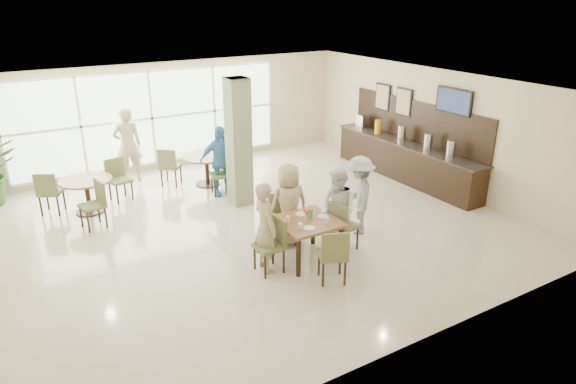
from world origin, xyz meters
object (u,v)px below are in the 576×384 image
adult_b (241,147)px  adult_a (220,161)px  round_table_right (207,162)px  buffet_counter (406,158)px  main_table (306,225)px  adult_standing (128,145)px  teen_right (338,210)px  round_table_left (87,187)px  teen_standing (359,195)px  teen_left (265,227)px  teen_far (289,204)px

adult_b → adult_a: bearing=-40.1°
round_table_right → adult_a: adult_a is taller
round_table_right → buffet_counter: bearing=-26.1°
main_table → adult_standing: 5.88m
teen_right → adult_b: (0.24, 4.44, 0.02)m
round_table_left → adult_a: bearing=-10.0°
round_table_right → teen_standing: (1.49, -4.04, 0.19)m
round_table_right → teen_right: (0.71, -4.40, 0.19)m
teen_left → teen_right: teen_left is taller
round_table_left → adult_a: (2.88, -0.51, 0.25)m
main_table → adult_b: adult_b is taller
round_table_left → teen_left: (2.08, -4.13, 0.22)m
round_table_left → teen_far: 4.55m
teen_far → teen_standing: bearing=176.3°
round_table_right → teen_far: bearing=-88.9°
teen_right → adult_b: size_ratio=0.98×
teen_far → teen_right: 0.92m
teen_right → adult_a: bearing=-172.5°
teen_right → adult_standing: 6.05m
adult_standing → adult_a: bearing=131.6°
teen_left → teen_standing: bearing=-78.1°
teen_far → teen_right: bearing=142.2°
round_table_right → adult_b: bearing=2.0°
teen_far → adult_standing: bearing=-63.9°
teen_far → adult_a: bearing=-81.1°
teen_right → teen_standing: size_ratio=1.00×
buffet_counter → teen_far: size_ratio=3.00×
teen_far → teen_standing: teen_far is taller
buffet_counter → adult_standing: buffet_counter is taller
teen_standing → adult_b: adult_b is taller
adult_a → adult_standing: 2.54m
adult_standing → main_table: bearing=108.7°
teen_left → adult_standing: size_ratio=0.85×
teen_standing → adult_standing: bearing=-116.5°
round_table_right → adult_b: (0.96, 0.03, 0.21)m
teen_left → teen_standing: 2.30m
round_table_right → adult_a: (0.02, -0.78, 0.23)m
teen_left → adult_b: size_ratio=0.99×
teen_left → adult_a: size_ratio=0.96×
buffet_counter → adult_b: (-3.51, 2.22, 0.24)m
buffet_counter → teen_standing: (-2.98, -1.85, 0.22)m
teen_right → adult_standing: adult_standing is taller
round_table_left → buffet_counter: buffet_counter is taller
teen_left → adult_a: 3.71m
round_table_left → teen_left: size_ratio=0.69×
adult_b → adult_standing: 2.77m
buffet_counter → teen_standing: size_ratio=3.03×
adult_a → adult_standing: (-1.57, 1.99, 0.11)m
teen_right → adult_a: (-0.69, 3.62, 0.05)m
teen_right → adult_b: bearing=173.6°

